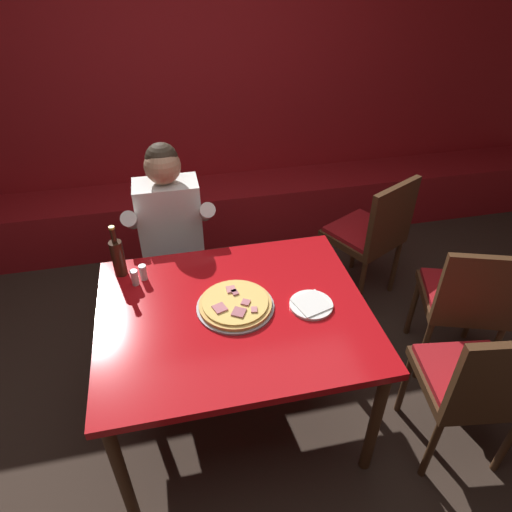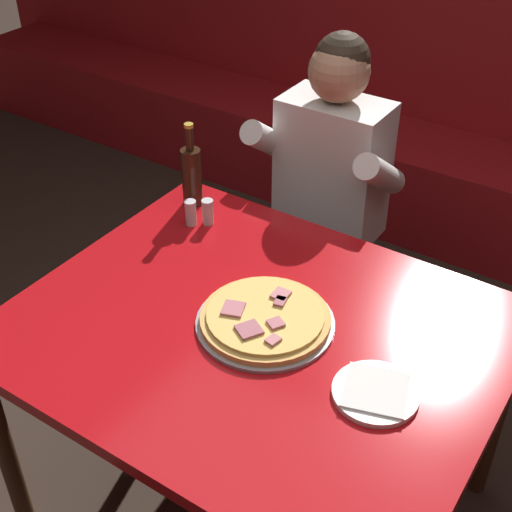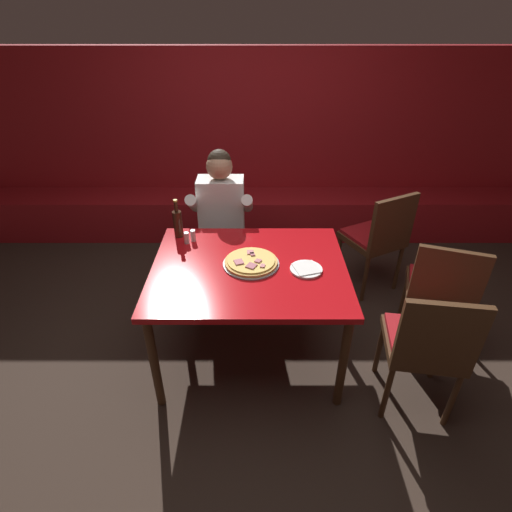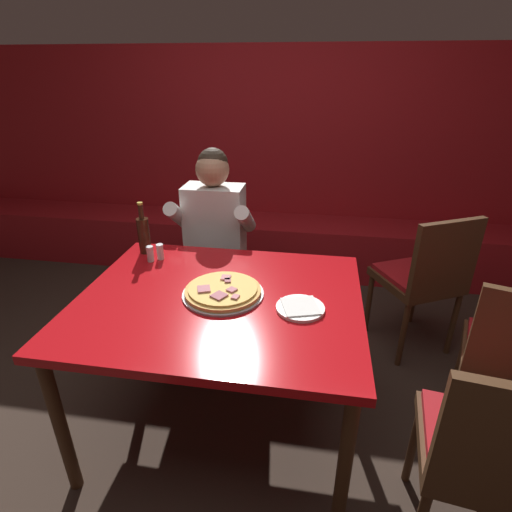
% 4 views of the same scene
% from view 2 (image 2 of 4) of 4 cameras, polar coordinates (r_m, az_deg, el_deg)
% --- Properties ---
extents(ground_plane, '(24.00, 24.00, 0.00)m').
position_cam_2_polar(ground_plane, '(2.49, 0.05, -19.15)').
color(ground_plane, '#33261E').
extents(booth_bench, '(6.46, 0.48, 0.46)m').
position_cam_2_polar(booth_bench, '(3.63, 16.54, 4.40)').
color(booth_bench, maroon).
rests_on(booth_bench, ground_plane).
extents(main_dining_table, '(1.28, 1.05, 0.77)m').
position_cam_2_polar(main_dining_table, '(1.96, 0.07, -7.38)').
color(main_dining_table, '#422816').
rests_on(main_dining_table, ground_plane).
extents(pizza, '(0.37, 0.37, 0.05)m').
position_cam_2_polar(pizza, '(1.90, 0.73, -5.07)').
color(pizza, '#9E9EA3').
rests_on(pizza, main_dining_table).
extents(plate_white_paper, '(0.21, 0.21, 0.02)m').
position_cam_2_polar(plate_white_paper, '(1.75, 9.55, -10.70)').
color(plate_white_paper, white).
rests_on(plate_white_paper, main_dining_table).
extents(beer_bottle, '(0.07, 0.07, 0.29)m').
position_cam_2_polar(beer_bottle, '(2.37, -5.18, 6.51)').
color(beer_bottle, black).
rests_on(beer_bottle, main_dining_table).
extents(shaker_oregano, '(0.04, 0.04, 0.09)m').
position_cam_2_polar(shaker_oregano, '(2.29, -3.88, 3.45)').
color(shaker_oregano, silver).
rests_on(shaker_oregano, main_dining_table).
extents(shaker_black_pepper, '(0.04, 0.04, 0.09)m').
position_cam_2_polar(shaker_black_pepper, '(2.29, -5.24, 3.38)').
color(shaker_black_pepper, silver).
rests_on(shaker_black_pepper, main_dining_table).
extents(diner_seated_blue_shirt, '(0.53, 0.53, 1.27)m').
position_cam_2_polar(diner_seated_blue_shirt, '(2.59, 5.13, 4.84)').
color(diner_seated_blue_shirt, black).
rests_on(diner_seated_blue_shirt, ground_plane).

